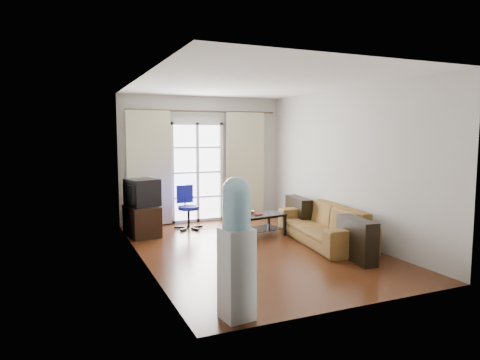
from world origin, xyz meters
The scene contains 20 objects.
floor centered at (0.00, 0.00, 0.00)m, with size 5.20×5.20×0.00m, color #522913.
ceiling centered at (0.00, 0.00, 2.70)m, with size 5.20×5.20×0.00m, color white.
wall_back centered at (0.00, 2.60, 1.35)m, with size 3.60×0.02×2.70m, color beige.
wall_front centered at (0.00, -2.60, 1.35)m, with size 3.60×0.02×2.70m, color beige.
wall_left centered at (-1.80, 0.00, 1.35)m, with size 0.02×5.20×2.70m, color beige.
wall_right centered at (1.80, 0.00, 1.35)m, with size 0.02×5.20×2.70m, color beige.
french_door centered at (-0.15, 2.54, 1.07)m, with size 1.16×0.06×2.15m.
curtain_rod centered at (0.00, 2.50, 2.38)m, with size 0.04×0.04×3.30m, color #4C3F2D.
curtain_left centered at (-1.20, 2.48, 1.20)m, with size 0.90×0.07×2.35m, color beige.
curtain_right centered at (0.95, 2.48, 1.20)m, with size 0.90×0.07×2.35m, color beige.
radiator centered at (0.80, 2.50, 0.33)m, with size 0.64×0.12×0.64m, color gray.
sofa centered at (1.32, -0.06, 0.32)m, with size 1.18×2.32×0.65m, color brown.
coffee_table centered at (0.45, 0.83, 0.26)m, with size 1.09×0.73×0.41m.
bowl centered at (0.35, 0.97, 0.44)m, with size 0.26×0.26×0.05m, color #31822F.
book centered at (0.40, 0.80, 0.42)m, with size 0.22×0.24×0.02m, color #B61616.
remote centered at (0.43, 0.71, 0.42)m, with size 0.15×0.04×0.02m, color black.
tv_stand centered at (-1.51, 1.69, 0.28)m, with size 0.51×0.77×0.56m, color black.
crt_tv centered at (-1.51, 1.69, 0.82)m, with size 0.66×0.67×0.50m.
task_chair centered at (-0.55, 1.93, 0.26)m, with size 0.65×0.65×0.87m.
water_cooler centered at (-1.30, -2.35, 0.77)m, with size 0.34×0.33×1.47m.
Camera 1 is at (-2.94, -6.25, 1.88)m, focal length 32.00 mm.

